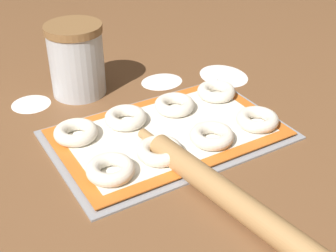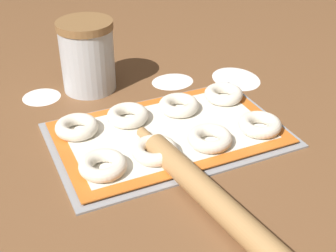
{
  "view_description": "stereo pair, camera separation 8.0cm",
  "coord_description": "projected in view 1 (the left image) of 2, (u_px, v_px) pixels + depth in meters",
  "views": [
    {
      "loc": [
        -0.38,
        -0.62,
        0.49
      ],
      "look_at": [
        -0.0,
        0.01,
        0.02
      ],
      "focal_mm": 50.0,
      "sensor_mm": 36.0,
      "label": 1
    },
    {
      "loc": [
        -0.31,
        -0.66,
        0.49
      ],
      "look_at": [
        -0.0,
        0.01,
        0.02
      ],
      "focal_mm": 50.0,
      "sensor_mm": 36.0,
      "label": 2
    }
  ],
  "objects": [
    {
      "name": "ground_plane",
      "position": [
        171.0,
        138.0,
        0.88
      ],
      "size": [
        2.8,
        2.8,
        0.0
      ],
      "primitive_type": "plane",
      "color": "brown"
    },
    {
      "name": "baking_tray",
      "position": [
        168.0,
        134.0,
        0.88
      ],
      "size": [
        0.43,
        0.28,
        0.01
      ],
      "color": "#93969B",
      "rests_on": "ground_plane"
    },
    {
      "name": "baking_mat",
      "position": [
        168.0,
        132.0,
        0.88
      ],
      "size": [
        0.41,
        0.26,
        0.0
      ],
      "color": "orange",
      "rests_on": "baking_tray"
    },
    {
      "name": "bagel_front_far_left",
      "position": [
        111.0,
        169.0,
        0.76
      ],
      "size": [
        0.08,
        0.08,
        0.02
      ],
      "color": "silver",
      "rests_on": "baking_mat"
    },
    {
      "name": "bagel_front_mid_left",
      "position": [
        160.0,
        151.0,
        0.8
      ],
      "size": [
        0.08,
        0.08,
        0.02
      ],
      "color": "silver",
      "rests_on": "baking_mat"
    },
    {
      "name": "bagel_front_mid_right",
      "position": [
        212.0,
        136.0,
        0.84
      ],
      "size": [
        0.08,
        0.08,
        0.02
      ],
      "color": "silver",
      "rests_on": "baking_mat"
    },
    {
      "name": "bagel_front_far_right",
      "position": [
        257.0,
        119.0,
        0.89
      ],
      "size": [
        0.08,
        0.08,
        0.02
      ],
      "color": "silver",
      "rests_on": "baking_mat"
    },
    {
      "name": "bagel_back_far_left",
      "position": [
        76.0,
        132.0,
        0.85
      ],
      "size": [
        0.08,
        0.08,
        0.02
      ],
      "color": "silver",
      "rests_on": "baking_mat"
    },
    {
      "name": "bagel_back_mid_left",
      "position": [
        126.0,
        118.0,
        0.9
      ],
      "size": [
        0.08,
        0.08,
        0.02
      ],
      "color": "silver",
      "rests_on": "baking_mat"
    },
    {
      "name": "bagel_back_mid_right",
      "position": [
        175.0,
        105.0,
        0.94
      ],
      "size": [
        0.08,
        0.08,
        0.02
      ],
      "color": "silver",
      "rests_on": "baking_mat"
    },
    {
      "name": "bagel_back_far_right",
      "position": [
        216.0,
        91.0,
        0.99
      ],
      "size": [
        0.08,
        0.08,
        0.02
      ],
      "color": "silver",
      "rests_on": "baking_mat"
    },
    {
      "name": "flour_canister",
      "position": [
        76.0,
        60.0,
        0.99
      ],
      "size": [
        0.12,
        0.12,
        0.16
      ],
      "color": "silver",
      "rests_on": "ground_plane"
    },
    {
      "name": "rolling_pin",
      "position": [
        231.0,
        198.0,
        0.7
      ],
      "size": [
        0.09,
        0.46,
        0.04
      ],
      "color": "#AD7F4C",
      "rests_on": "ground_plane"
    },
    {
      "name": "flour_patch_near",
      "position": [
        31.0,
        104.0,
        0.99
      ],
      "size": [
        0.08,
        0.08,
        0.0
      ],
      "color": "white",
      "rests_on": "ground_plane"
    },
    {
      "name": "flour_patch_far",
      "position": [
        224.0,
        75.0,
        1.1
      ],
      "size": [
        0.11,
        0.13,
        0.0
      ],
      "color": "white",
      "rests_on": "ground_plane"
    },
    {
      "name": "flour_patch_side",
      "position": [
        162.0,
        81.0,
        1.08
      ],
      "size": [
        0.1,
        0.08,
        0.0
      ],
      "color": "white",
      "rests_on": "ground_plane"
    }
  ]
}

